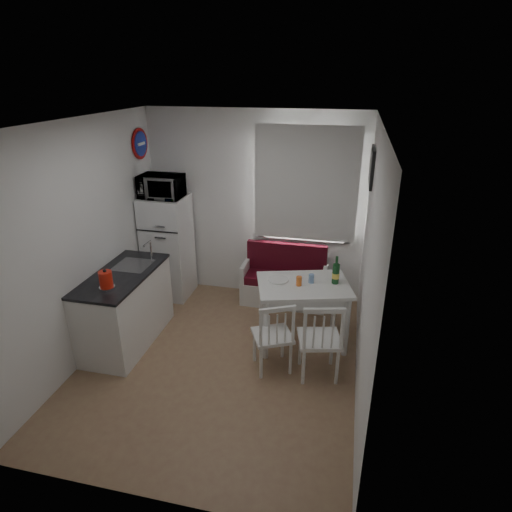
% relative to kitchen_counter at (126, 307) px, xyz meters
% --- Properties ---
extents(floor, '(3.00, 3.50, 0.02)m').
position_rel_kitchen_counter_xyz_m(floor, '(1.20, -0.16, -0.46)').
color(floor, '#8E654B').
rests_on(floor, ground).
extents(ceiling, '(3.00, 3.50, 0.02)m').
position_rel_kitchen_counter_xyz_m(ceiling, '(1.20, -0.16, 2.14)').
color(ceiling, white).
rests_on(ceiling, wall_back).
extents(wall_back, '(3.00, 0.02, 2.60)m').
position_rel_kitchen_counter_xyz_m(wall_back, '(1.20, 1.59, 0.84)').
color(wall_back, white).
rests_on(wall_back, floor).
extents(wall_front, '(3.00, 0.02, 2.60)m').
position_rel_kitchen_counter_xyz_m(wall_front, '(1.20, -1.91, 0.84)').
color(wall_front, white).
rests_on(wall_front, floor).
extents(wall_left, '(0.02, 3.50, 2.60)m').
position_rel_kitchen_counter_xyz_m(wall_left, '(-0.30, -0.16, 0.84)').
color(wall_left, white).
rests_on(wall_left, floor).
extents(wall_right, '(0.02, 3.50, 2.60)m').
position_rel_kitchen_counter_xyz_m(wall_right, '(2.70, -0.16, 0.84)').
color(wall_right, white).
rests_on(wall_right, floor).
extents(window, '(1.22, 0.06, 1.47)m').
position_rel_kitchen_counter_xyz_m(window, '(1.90, 1.56, 1.17)').
color(window, white).
rests_on(window, wall_back).
extents(curtain, '(1.35, 0.02, 1.50)m').
position_rel_kitchen_counter_xyz_m(curtain, '(1.90, 1.49, 1.22)').
color(curtain, white).
rests_on(curtain, wall_back).
extents(kitchen_counter, '(0.62, 1.32, 1.16)m').
position_rel_kitchen_counter_xyz_m(kitchen_counter, '(0.00, 0.00, 0.00)').
color(kitchen_counter, white).
rests_on(kitchen_counter, floor).
extents(wall_sign, '(0.03, 0.40, 0.40)m').
position_rel_kitchen_counter_xyz_m(wall_sign, '(-0.27, 1.29, 1.69)').
color(wall_sign, '#1B30A3').
rests_on(wall_sign, wall_left).
extents(picture_frame, '(0.04, 0.52, 0.42)m').
position_rel_kitchen_counter_xyz_m(picture_frame, '(2.67, 0.94, 1.59)').
color(picture_frame, black).
rests_on(picture_frame, wall_right).
extents(bench, '(1.17, 0.45, 0.84)m').
position_rel_kitchen_counter_xyz_m(bench, '(1.68, 1.35, -0.18)').
color(bench, white).
rests_on(bench, floor).
extents(dining_table, '(1.20, 0.99, 0.78)m').
position_rel_kitchen_counter_xyz_m(dining_table, '(2.04, 0.44, 0.24)').
color(dining_table, white).
rests_on(dining_table, floor).
extents(chair_left, '(0.53, 0.53, 0.46)m').
position_rel_kitchen_counter_xyz_m(chair_left, '(1.79, -0.22, 0.07)').
color(chair_left, white).
rests_on(chair_left, floor).
extents(chair_right, '(0.51, 0.50, 0.49)m').
position_rel_kitchen_counter_xyz_m(chair_right, '(2.29, -0.22, 0.11)').
color(chair_right, white).
rests_on(chair_right, floor).
extents(fridge, '(0.59, 0.59, 1.47)m').
position_rel_kitchen_counter_xyz_m(fridge, '(0.02, 1.24, 0.28)').
color(fridge, white).
rests_on(fridge, floor).
extents(microwave, '(0.56, 0.38, 0.31)m').
position_rel_kitchen_counter_xyz_m(microwave, '(0.02, 1.19, 1.17)').
color(microwave, white).
rests_on(microwave, fridge).
extents(kettle, '(0.17, 0.17, 0.22)m').
position_rel_kitchen_counter_xyz_m(kettle, '(0.05, -0.38, 0.56)').
color(kettle, red).
rests_on(kettle, kitchen_counter).
extents(wine_bottle, '(0.08, 0.08, 0.33)m').
position_rel_kitchen_counter_xyz_m(wine_bottle, '(2.39, 0.54, 0.49)').
color(wine_bottle, '#16461F').
rests_on(wine_bottle, dining_table).
extents(drinking_glass_orange, '(0.07, 0.07, 0.11)m').
position_rel_kitchen_counter_xyz_m(drinking_glass_orange, '(1.99, 0.39, 0.38)').
color(drinking_glass_orange, orange).
rests_on(drinking_glass_orange, dining_table).
extents(drinking_glass_blue, '(0.06, 0.06, 0.10)m').
position_rel_kitchen_counter_xyz_m(drinking_glass_blue, '(2.12, 0.49, 0.38)').
color(drinking_glass_blue, '#83AADF').
rests_on(drinking_glass_blue, dining_table).
extents(plate, '(0.24, 0.24, 0.02)m').
position_rel_kitchen_counter_xyz_m(plate, '(1.74, 0.46, 0.33)').
color(plate, white).
rests_on(plate, dining_table).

